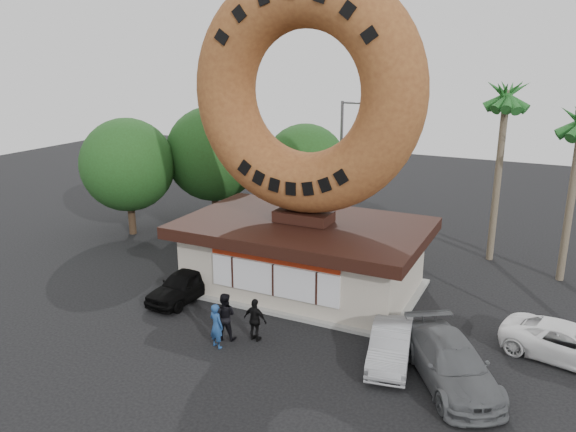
% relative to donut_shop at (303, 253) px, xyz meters
% --- Properties ---
extents(ground, '(90.00, 90.00, 0.00)m').
position_rel_donut_shop_xyz_m(ground, '(0.00, -5.98, -1.77)').
color(ground, black).
rests_on(ground, ground).
extents(donut_shop, '(11.20, 7.20, 3.80)m').
position_rel_donut_shop_xyz_m(donut_shop, '(0.00, 0.00, 0.00)').
color(donut_shop, '#C1B3A4').
rests_on(donut_shop, ground).
extents(giant_donut, '(10.71, 2.73, 10.71)m').
position_rel_donut_shop_xyz_m(giant_donut, '(0.00, 0.02, 7.39)').
color(giant_donut, '#9C5E2D').
rests_on(giant_donut, donut_shop).
extents(tree_west, '(6.00, 6.00, 7.65)m').
position_rel_donut_shop_xyz_m(tree_west, '(-9.50, 7.02, 2.87)').
color(tree_west, '#473321').
rests_on(tree_west, ground).
extents(tree_mid, '(5.20, 5.20, 6.63)m').
position_rel_donut_shop_xyz_m(tree_mid, '(-4.00, 9.02, 2.25)').
color(tree_mid, '#473321').
rests_on(tree_mid, ground).
extents(tree_far, '(5.60, 5.60, 7.14)m').
position_rel_donut_shop_xyz_m(tree_far, '(-13.00, 3.02, 2.56)').
color(tree_far, '#473321').
rests_on(tree_far, ground).
extents(palm_near, '(2.60, 2.60, 9.75)m').
position_rel_donut_shop_xyz_m(palm_near, '(7.50, 8.02, 6.65)').
color(palm_near, '#726651').
rests_on(palm_near, ground).
extents(street_lamp, '(2.11, 0.20, 8.00)m').
position_rel_donut_shop_xyz_m(street_lamp, '(-1.86, 10.02, 2.72)').
color(street_lamp, '#59595E').
rests_on(street_lamp, ground).
extents(person_left, '(0.74, 0.59, 1.77)m').
position_rel_donut_shop_xyz_m(person_left, '(-0.63, -6.53, -0.88)').
color(person_left, navy).
rests_on(person_left, ground).
extents(person_center, '(1.09, 0.95, 1.91)m').
position_rel_donut_shop_xyz_m(person_center, '(-0.70, -5.84, -0.81)').
color(person_center, black).
rests_on(person_center, ground).
extents(person_right, '(1.05, 0.51, 1.73)m').
position_rel_donut_shop_xyz_m(person_right, '(0.45, -5.43, -0.90)').
color(person_right, black).
rests_on(person_right, ground).
extents(car_black, '(1.87, 4.13, 1.38)m').
position_rel_donut_shop_xyz_m(car_black, '(-4.35, -3.48, -1.08)').
color(car_black, black).
rests_on(car_black, ground).
extents(car_silver, '(2.11, 4.16, 1.31)m').
position_rel_donut_shop_xyz_m(car_silver, '(5.60, -4.67, -1.11)').
color(car_silver, '#999A9D').
rests_on(car_silver, ground).
extents(car_grey, '(4.54, 5.54, 1.51)m').
position_rel_donut_shop_xyz_m(car_grey, '(7.84, -5.12, -1.01)').
color(car_grey, slate).
rests_on(car_grey, ground).
extents(car_white, '(5.12, 3.15, 1.33)m').
position_rel_donut_shop_xyz_m(car_white, '(11.44, -1.72, -1.10)').
color(car_white, white).
rests_on(car_white, ground).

